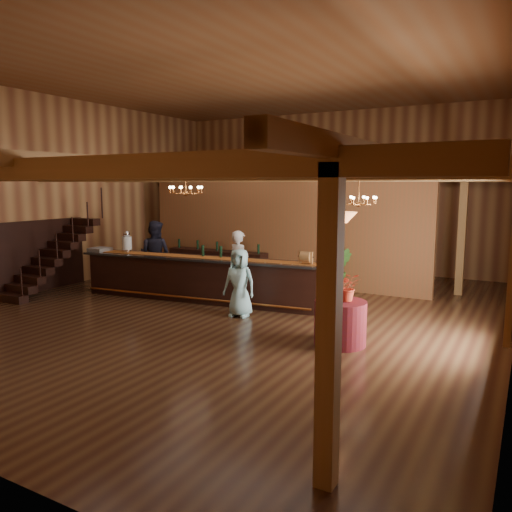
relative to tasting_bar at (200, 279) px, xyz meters
The scene contains 26 objects.
floor 1.47m from the tasting_bar, 20.65° to the right, with size 14.00×14.00×0.00m, color #472E1A.
ceiling 5.10m from the tasting_bar, 20.65° to the right, with size 14.00×14.00×0.00m, color brown.
wall_back 6.99m from the tasting_bar, 79.04° to the left, with size 12.00×0.10×5.50m, color #AB7944.
wall_left 5.23m from the tasting_bar, behind, with size 0.10×14.00×5.50m, color #AB7944.
beam_grid 2.95m from the tasting_bar, ahead, with size 11.90×13.90×0.39m.
support_posts 1.89m from the tasting_bar, 37.69° to the right, with size 9.20×10.20×3.20m.
partition_wall 3.27m from the tasting_bar, 75.83° to the left, with size 9.00×0.18×3.10m, color brown.
staircase 4.38m from the tasting_bar, 163.80° to the right, with size 1.00×2.80×2.00m.
backroom_boxes 5.12m from the tasting_bar, 79.07° to the left, with size 4.10×0.60×1.10m.
tasting_bar is the anchor object (origin of this frame).
beverage_dispenser 2.46m from the tasting_bar, behind, with size 0.26×0.26×0.60m.
glass_rack_tray 3.21m from the tasting_bar, behind, with size 0.50×0.50×0.10m, color gray.
raffle_drum 2.93m from the tasting_bar, ahead, with size 0.34×0.24×0.30m.
bar_bottle_0 0.72m from the tasting_bar, 90.87° to the left, with size 0.07×0.07×0.30m, color black.
bar_bottle_1 0.90m from the tasting_bar, 20.58° to the left, with size 0.07×0.07×0.30m, color black.
backbar_shelf 2.83m from the tasting_bar, 114.67° to the left, with size 3.36×0.53×0.95m, color black.
round_table 4.69m from the tasting_bar, 20.83° to the right, with size 0.97×0.97×0.84m, color #5F1310.
chandelier_left 2.34m from the tasting_bar, 94.62° to the right, with size 0.80×0.80×0.49m.
chandelier_right 4.52m from the tasting_bar, ahead, with size 0.80×0.80×0.70m.
pendant_lamp 5.03m from the tasting_bar, 20.83° to the right, with size 0.52×0.52×0.90m.
bartender 1.08m from the tasting_bar, 44.50° to the left, with size 0.66×0.43×1.81m, color silver.
staff_second 2.22m from the tasting_bar, 161.86° to the left, with size 0.95×0.74×1.96m, color black.
guest 1.88m from the tasting_bar, 26.33° to the right, with size 0.76×0.50×1.56m, color #9BD3D9.
floor_plant 3.93m from the tasting_bar, 45.68° to the left, with size 0.69×0.55×1.25m, color #376C24.
table_flowers 4.79m from the tasting_bar, 19.67° to the right, with size 0.48×0.42×0.53m, color red.
table_vase 4.55m from the tasting_bar, 19.79° to the right, with size 0.14×0.14×0.28m, color #BF6D31.
Camera 1 is at (6.14, -9.89, 3.00)m, focal length 35.00 mm.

